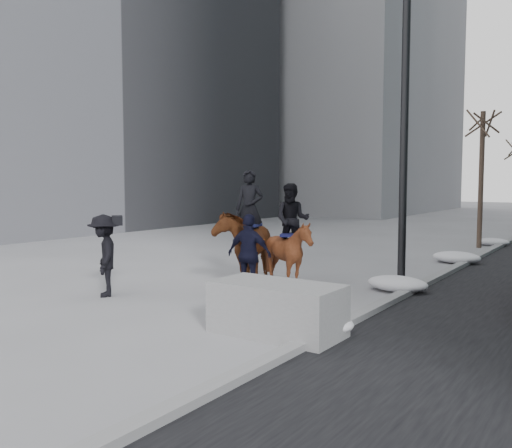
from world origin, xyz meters
The scene contains 11 objects.
ground centered at (0.00, 0.00, 0.00)m, with size 120.00×120.00×0.00m, color gray.
curb centered at (3.00, 10.00, 0.06)m, with size 0.25×90.00×0.12m, color gray.
building_left centered at (-19.00, 10.00, 10.00)m, with size 12.00×26.00×20.00m, color #595960.
planter centered at (2.30, -1.56, 0.42)m, with size 2.09×1.05×0.84m, color gray.
tree_near centered at (2.40, 12.31, 2.78)m, with size 1.20×1.20×5.56m, color #392B22, non-canonical shape.
mounted_left centered at (-0.61, 1.68, 1.02)m, with size 1.53×2.30×2.74m.
mounted_right centered at (0.59, 1.67, 0.97)m, with size 1.72×1.81×2.41m.
feeder centered at (0.15, 0.73, 0.88)m, with size 1.07×0.92×1.75m.
camera_crew centered at (-2.30, -1.18, 0.89)m, with size 1.29×1.23×1.75m.
lamppost centered at (2.60, 3.63, 4.99)m, with size 0.25×2.71×9.09m.
snow_piles centered at (2.70, 4.72, 0.17)m, with size 1.44×15.26×0.37m.
Camera 1 is at (6.86, -8.79, 2.46)m, focal length 38.00 mm.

